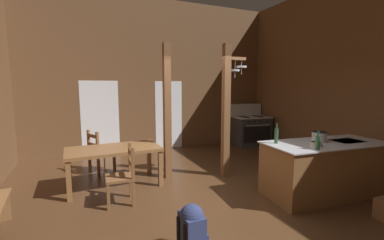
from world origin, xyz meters
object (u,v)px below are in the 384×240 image
object	(u,v)px
ladderback_chair_near_window	(99,152)
mixing_bowl_on_counter	(316,144)
backpack	(192,228)
bottle_tall_on_counter	(276,135)
stockpot_on_counter	(319,137)
kitchen_island	(325,169)
bottle_short_on_counter	(318,142)
dining_table	(114,152)
ladderback_chair_by_post	(123,176)
stove_range	(251,130)

from	to	relation	value
ladderback_chair_near_window	mixing_bowl_on_counter	size ratio (longest dim) A/B	4.95
backpack	bottle_tall_on_counter	xyz separation A→B (m)	(1.95, 0.90, 0.75)
stockpot_on_counter	kitchen_island	bearing A→B (deg)	-66.42
backpack	bottle_short_on_counter	distance (m)	2.37
dining_table	ladderback_chair_by_post	size ratio (longest dim) A/B	1.82
dining_table	ladderback_chair_near_window	bearing A→B (deg)	102.71
stove_range	ladderback_chair_near_window	size ratio (longest dim) A/B	1.39
mixing_bowl_on_counter	dining_table	bearing A→B (deg)	145.80
backpack	ladderback_chair_near_window	bearing A→B (deg)	102.39
stove_range	ladderback_chair_near_window	bearing A→B (deg)	-168.72
ladderback_chair_by_post	mixing_bowl_on_counter	distance (m)	3.18
bottle_tall_on_counter	dining_table	bearing A→B (deg)	147.58
dining_table	stockpot_on_counter	distance (m)	3.75
stove_range	bottle_tall_on_counter	distance (m)	4.03
ladderback_chair_near_window	ladderback_chair_by_post	bearing A→B (deg)	-81.87
ladderback_chair_near_window	mixing_bowl_on_counter	xyz separation A→B (m)	(3.16, -2.92, 0.51)
ladderback_chair_near_window	mixing_bowl_on_counter	bearing A→B (deg)	-42.81
ladderback_chair_near_window	stockpot_on_counter	size ratio (longest dim) A/B	2.97
dining_table	backpack	size ratio (longest dim) A/B	2.90
kitchen_island	dining_table	xyz separation A→B (m)	(-3.34, 1.88, 0.19)
mixing_bowl_on_counter	bottle_short_on_counter	xyz separation A→B (m)	(-0.17, -0.17, 0.08)
kitchen_island	ladderback_chair_near_window	bearing A→B (deg)	141.72
bottle_short_on_counter	ladderback_chair_by_post	bearing A→B (deg)	153.69
dining_table	mixing_bowl_on_counter	xyz separation A→B (m)	(2.95, -2.00, 0.31)
stockpot_on_counter	mixing_bowl_on_counter	xyz separation A→B (m)	(-0.34, -0.24, -0.05)
backpack	stove_range	bearing A→B (deg)	47.65
ladderback_chair_by_post	mixing_bowl_on_counter	size ratio (longest dim) A/B	4.95
stockpot_on_counter	bottle_tall_on_counter	size ratio (longest dim) A/B	0.94
dining_table	mixing_bowl_on_counter	bearing A→B (deg)	-34.20
stove_range	backpack	size ratio (longest dim) A/B	2.21
stockpot_on_counter	bottle_short_on_counter	xyz separation A→B (m)	(-0.52, -0.41, 0.03)
stove_range	bottle_tall_on_counter	size ratio (longest dim) A/B	3.88
mixing_bowl_on_counter	bottle_tall_on_counter	size ratio (longest dim) A/B	0.56
kitchen_island	backpack	world-z (taller)	kitchen_island
kitchen_island	bottle_tall_on_counter	world-z (taller)	bottle_tall_on_counter
stove_range	backpack	distance (m)	5.88
stove_range	bottle_tall_on_counter	xyz separation A→B (m)	(-2.01, -3.44, 0.58)
mixing_bowl_on_counter	bottle_short_on_counter	size ratio (longest dim) A/B	0.67
ladderback_chair_by_post	bottle_short_on_counter	xyz separation A→B (m)	(2.73, -1.35, 0.59)
backpack	bottle_tall_on_counter	world-z (taller)	bottle_tall_on_counter
kitchen_island	stockpot_on_counter	bearing A→B (deg)	113.58
backpack	bottle_short_on_counter	size ratio (longest dim) A/B	2.09
kitchen_island	stockpot_on_counter	size ratio (longest dim) A/B	6.98
ladderback_chair_by_post	stockpot_on_counter	distance (m)	3.43
backpack	stockpot_on_counter	size ratio (longest dim) A/B	1.86
stove_range	mixing_bowl_on_counter	size ratio (longest dim) A/B	6.88
dining_table	bottle_tall_on_counter	xyz separation A→B (m)	(2.49, -1.58, 0.42)
stockpot_on_counter	backpack	bearing A→B (deg)	-165.29
ladderback_chair_by_post	backpack	bearing A→B (deg)	-73.28
stove_range	kitchen_island	bearing A→B (deg)	-107.23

